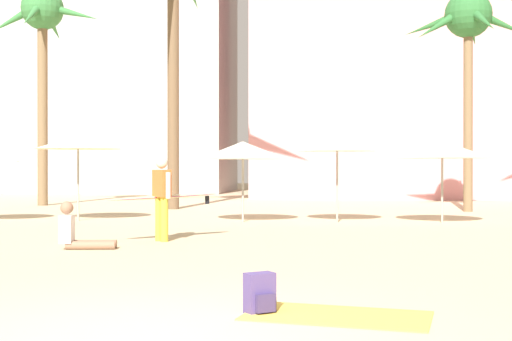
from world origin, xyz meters
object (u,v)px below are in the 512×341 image
Objects in this scene: palm_tree_center at (468,27)px; person_mid_left at (78,233)px; cafe_umbrella_5 at (243,150)px; backpack at (260,294)px; palm_tree_left at (43,28)px; cafe_umbrella_1 at (442,149)px; cafe_umbrella_2 at (78,143)px; beach_towel at (337,316)px; person_mid_right at (163,196)px; cafe_umbrella_3 at (337,145)px.

palm_tree_center is 16.35m from person_mid_left.
backpack is at bearing -82.94° from cafe_umbrella_5.
palm_tree_left is 3.39× the size of cafe_umbrella_1.
cafe_umbrella_5 is at bearing -0.15° from cafe_umbrella_2.
cafe_umbrella_1 reaches higher than person_mid_left.
person_mid_left is (-4.63, 5.45, 0.29)m from beach_towel.
backpack is (10.31, -19.64, -6.85)m from palm_tree_left.
cafe_umbrella_3 is at bearing -169.63° from person_mid_right.
palm_tree_center is 3.05× the size of cafe_umbrella_5.
cafe_umbrella_5 is at bearing -146.36° from person_mid_right.
palm_tree_center reaches higher than cafe_umbrella_1.
palm_tree_left is 17.06m from person_mid_left.
palm_tree_left reaches higher than person_mid_left.
person_mid_left is (-2.35, -6.68, -1.69)m from cafe_umbrella_5.
beach_towel is (-0.32, -12.24, -2.13)m from cafe_umbrella_3.
palm_tree_left reaches higher than cafe_umbrella_3.
backpack is (-3.93, -12.10, -1.80)m from cafe_umbrella_1.
cafe_umbrella_5 reaches higher than person_mid_left.
person_mid_right is at bearing 43.76° from person_mid_left.
beach_towel is (-3.14, -12.18, -1.99)m from cafe_umbrella_1.
palm_tree_center is at bearing 42.92° from person_mid_left.
beach_towel is (11.10, -19.72, -7.05)m from palm_tree_left.
palm_tree_center is at bearing 71.36° from cafe_umbrella_1.
palm_tree_left is 16.17m from palm_tree_center.
cafe_umbrella_1 is at bearing -108.64° from palm_tree_center.
cafe_umbrella_1 is at bearing 32.50° from person_mid_left.
cafe_umbrella_2 is 1.05× the size of cafe_umbrella_3.
cafe_umbrella_2 reaches higher than cafe_umbrella_3.
cafe_umbrella_2 reaches higher than person_mid_left.
cafe_umbrella_2 is 7.30m from cafe_umbrella_3.
person_mid_left is at bearing -128.70° from palm_tree_center.
backpack is 6.61m from person_mid_left.
cafe_umbrella_1 is 5.43m from cafe_umbrella_5.
cafe_umbrella_3 is 2.61m from cafe_umbrella_5.
cafe_umbrella_2 is (-10.12, -0.04, 0.22)m from cafe_umbrella_1.
palm_tree_center reaches higher than cafe_umbrella_5.
cafe_umbrella_3 is at bearing 88.52° from beach_towel.
person_mid_left is (-4.95, -6.79, -1.84)m from cafe_umbrella_3.
cafe_umbrella_3 reaches higher than cafe_umbrella_5.
palm_tree_center reaches higher than cafe_umbrella_2.
cafe_umbrella_1 is 10.42m from person_mid_left.
person_mid_right is (-6.53, -5.12, -1.07)m from cafe_umbrella_1.
palm_tree_center is 3.24× the size of cafe_umbrella_3.
palm_tree_left is 8.21× the size of person_mid_left.
person_mid_right is (-2.59, 6.98, 0.72)m from backpack.
person_mid_right is at bearing -125.52° from cafe_umbrella_3.
cafe_umbrella_2 is at bearing 119.89° from beach_towel.
cafe_umbrella_1 is at bearing 174.02° from person_mid_right.
person_mid_right is at bearing 115.63° from beach_towel.
person_mid_right is (7.72, -12.66, -6.13)m from palm_tree_left.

